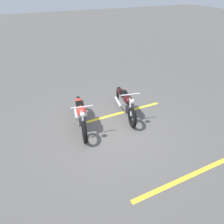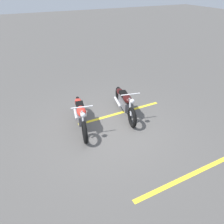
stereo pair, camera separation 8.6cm
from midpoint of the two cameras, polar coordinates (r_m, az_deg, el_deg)
The scene contains 5 objects.
ground_plane at distance 6.94m, azimuth 0.30°, elevation -4.51°, with size 60.00×60.00×0.00m, color #514F4C.
motorcycle_bright_foreground at distance 6.91m, azimuth -7.85°, elevation -0.39°, with size 2.21×0.71×1.04m.
motorcycle_dark_foreground at distance 7.52m, azimuth 3.75°, elevation 2.72°, with size 2.21×0.71×1.04m.
parking_stripe_near at distance 7.76m, azimuth 2.74°, elevation -0.20°, with size 3.20×0.12×0.01m, color yellow.
parking_stripe_mid at distance 5.80m, azimuth 19.85°, elevation -15.71°, with size 3.20×0.12×0.01m, color yellow.
Camera 1 is at (5.08, -2.35, 4.09)m, focal length 34.74 mm.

